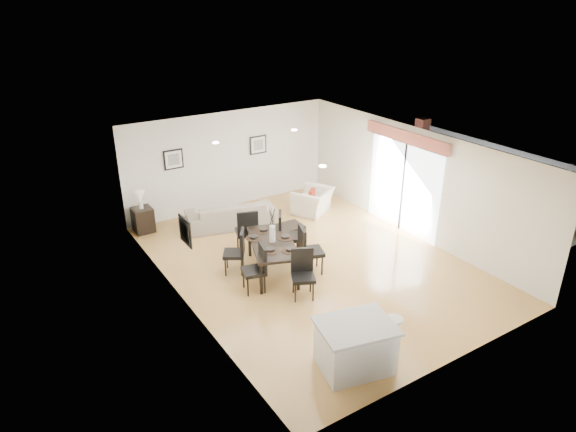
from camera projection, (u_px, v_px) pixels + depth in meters
ground at (311, 263)px, 11.59m from camera, size 8.00×8.00×0.00m
wall_back at (229, 160)px, 14.12m from camera, size 6.00×0.04×2.70m
wall_front at (460, 293)px, 7.96m from camera, size 6.00×0.04×2.70m
wall_left at (181, 242)px, 9.57m from camera, size 0.04×8.00×2.70m
wall_right at (413, 182)px, 12.51m from camera, size 0.04×8.00×2.70m
ceiling at (314, 148)px, 10.49m from camera, size 6.00×8.00×0.02m
sofa at (231, 214)px, 13.28m from camera, size 2.40×1.37×0.66m
armchair at (313, 201)px, 14.07m from camera, size 1.36×1.31×0.68m
courtyard_plant_a at (489, 200)px, 14.17m from camera, size 0.69×0.64×0.63m
courtyard_plant_b at (436, 180)px, 15.73m from camera, size 0.34×0.34×0.59m
dining_table at (272, 245)px, 10.97m from camera, size 1.45×1.97×0.74m
dining_chair_wnear at (258, 266)px, 10.34m from camera, size 0.54×0.54×1.00m
dining_chair_wfar at (238, 249)px, 11.00m from camera, size 0.61×0.61×0.99m
dining_chair_enear at (307, 247)px, 10.97m from camera, size 0.62×0.62×1.09m
dining_chair_efar at (285, 232)px, 11.68m from camera, size 0.66×0.66×1.07m
dining_chair_head at (303, 270)px, 10.18m from camera, size 0.60×0.60×1.00m
dining_chair_foot at (247, 229)px, 11.82m from camera, size 0.61×0.61×1.08m
vase at (272, 229)px, 10.81m from camera, size 0.94×1.48×0.78m
coffee_table at (285, 233)px, 12.60m from camera, size 0.90×0.55×0.36m
side_table at (143, 220)px, 12.98m from camera, size 0.48×0.48×0.64m
table_lamp at (140, 197)px, 12.73m from camera, size 0.24×0.24×0.45m
cushion at (312, 195)px, 13.85m from camera, size 0.32×0.31×0.34m
kitchen_island at (355, 346)px, 8.24m from camera, size 1.38×1.17×0.84m
bar_stool at (394, 323)px, 8.60m from camera, size 0.29×0.29×0.64m
framed_print_back_left at (173, 159)px, 13.19m from camera, size 0.52×0.04×0.52m
framed_print_back_right at (258, 145)px, 14.42m from camera, size 0.52×0.04×0.52m
framed_print_left_wall at (185, 231)px, 9.31m from camera, size 0.04×0.52×0.52m
sliding_door at (404, 167)px, 12.59m from camera, size 0.12×2.70×2.57m
courtyard at (469, 167)px, 14.90m from camera, size 6.00×6.00×2.00m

